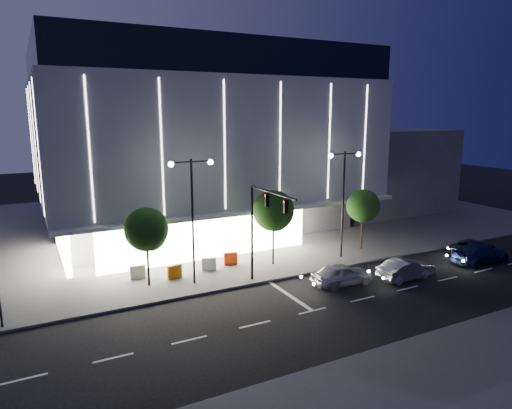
{
  "coord_description": "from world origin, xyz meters",
  "views": [
    {
      "loc": [
        -13.22,
        -23.3,
        12.08
      ],
      "look_at": [
        2.82,
        7.69,
        5.0
      ],
      "focal_mm": 32.0,
      "sensor_mm": 36.0,
      "label": 1
    }
  ],
  "objects": [
    {
      "name": "traffic_mast",
      "position": [
        1.0,
        3.34,
        5.03
      ],
      "size": [
        0.33,
        5.89,
        7.07
      ],
      "color": "black",
      "rests_on": "ground"
    },
    {
      "name": "street_lamp_east",
      "position": [
        10.0,
        6.0,
        5.96
      ],
      "size": [
        3.16,
        0.36,
        9.0
      ],
      "color": "black",
      "rests_on": "ground"
    },
    {
      "name": "car_lead",
      "position": [
        6.35,
        1.21,
        0.77
      ],
      "size": [
        4.59,
        2.03,
        1.54
      ],
      "primitive_type": "imported",
      "rotation": [
        0.0,
        0.0,
        1.52
      ],
      "color": "#ACADB4",
      "rests_on": "ground"
    },
    {
      "name": "sidewalk_museum",
      "position": [
        5.0,
        24.0,
        0.07
      ],
      "size": [
        70.0,
        40.0,
        0.15
      ],
      "primitive_type": "cube",
      "color": "#474747",
      "rests_on": "ground"
    },
    {
      "name": "car_third",
      "position": [
        19.35,
        -0.08,
        0.77
      ],
      "size": [
        5.38,
        2.3,
        1.54
      ],
      "primitive_type": "imported",
      "rotation": [
        0.0,
        0.0,
        1.55
      ],
      "color": "#131E49",
      "rests_on": "ground"
    },
    {
      "name": "barrier_a",
      "position": [
        -3.97,
        7.53,
        0.65
      ],
      "size": [
        1.13,
        0.41,
        1.0
      ],
      "primitive_type": "cube",
      "rotation": [
        0.0,
        0.0,
        0.15
      ],
      "color": "orange",
      "rests_on": "sidewalk_museum"
    },
    {
      "name": "annex_building",
      "position": [
        26.0,
        24.0,
        5.0
      ],
      "size": [
        16.0,
        20.0,
        10.0
      ],
      "primitive_type": "cube",
      "color": "#4C4C51",
      "rests_on": "ground"
    },
    {
      "name": "tree_right",
      "position": [
        13.03,
        7.02,
        3.88
      ],
      "size": [
        2.91,
        2.91,
        5.51
      ],
      "color": "black",
      "rests_on": "ground"
    },
    {
      "name": "car_fourth",
      "position": [
        20.99,
        1.79,
        0.62
      ],
      "size": [
        4.55,
        2.23,
        1.24
      ],
      "primitive_type": "imported",
      "rotation": [
        0.0,
        0.0,
        1.61
      ],
      "color": "#2A2A2E",
      "rests_on": "ground"
    },
    {
      "name": "street_lamp_west",
      "position": [
        -3.0,
        6.0,
        5.96
      ],
      "size": [
        3.16,
        0.36,
        9.0
      ],
      "color": "black",
      "rests_on": "ground"
    },
    {
      "name": "sidewalk_near",
      "position": [
        5.0,
        -12.0,
        0.07
      ],
      "size": [
        70.0,
        10.0,
        0.15
      ],
      "primitive_type": "cube",
      "color": "#474747",
      "rests_on": "ground"
    },
    {
      "name": "barrier_c",
      "position": [
        0.91,
        8.42,
        0.65
      ],
      "size": [
        1.12,
        0.4,
        1.0
      ],
      "primitive_type": "cube",
      "rotation": [
        0.0,
        0.0,
        -0.14
      ],
      "color": "#FF420E",
      "rests_on": "sidewalk_museum"
    },
    {
      "name": "museum",
      "position": [
        2.98,
        22.31,
        9.27
      ],
      "size": [
        30.0,
        25.8,
        18.0
      ],
      "color": "#4C4C51",
      "rests_on": "ground"
    },
    {
      "name": "car_second",
      "position": [
        11.25,
        -0.05,
        0.76
      ],
      "size": [
        4.63,
        1.74,
        1.51
      ],
      "primitive_type": "imported",
      "rotation": [
        0.0,
        0.0,
        1.6
      ],
      "color": "#94969B",
      "rests_on": "ground"
    },
    {
      "name": "tree_mid",
      "position": [
        4.03,
        7.02,
        4.33
      ],
      "size": [
        3.25,
        3.25,
        6.15
      ],
      "color": "black",
      "rests_on": "ground"
    },
    {
      "name": "tree_left",
      "position": [
        -5.97,
        7.02,
        4.03
      ],
      "size": [
        3.02,
        3.02,
        5.72
      ],
      "color": "black",
      "rests_on": "ground"
    },
    {
      "name": "barrier_b",
      "position": [
        -6.39,
        8.7,
        0.65
      ],
      "size": [
        1.11,
        0.27,
        1.0
      ],
      "primitive_type": "cube",
      "rotation": [
        0.0,
        0.0,
        -0.02
      ],
      "color": "silver",
      "rests_on": "sidewalk_museum"
    },
    {
      "name": "barrier_d",
      "position": [
        -1.1,
        7.99,
        0.65
      ],
      "size": [
        1.11,
        0.65,
        1.0
      ],
      "primitive_type": "cube",
      "rotation": [
        0.0,
        0.0,
        -0.39
      ],
      "color": "white",
      "rests_on": "sidewalk_museum"
    },
    {
      "name": "ground",
      "position": [
        0.0,
        0.0,
        0.0
      ],
      "size": [
        160.0,
        160.0,
        0.0
      ],
      "primitive_type": "plane",
      "color": "black",
      "rests_on": "ground"
    }
  ]
}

